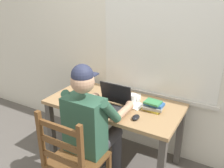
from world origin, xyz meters
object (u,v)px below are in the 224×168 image
computer_mouse (136,117)px  coffee_mug_dark (85,87)px  seated_person (92,123)px  laptop (111,104)px  book_stack_main (153,106)px  desk (114,111)px  landscape_photo_print (119,96)px  coffee_mug_white (133,99)px  wooden_chair (73,162)px

computer_mouse → coffee_mug_dark: bearing=159.1°
seated_person → coffee_mug_dark: (-0.43, 0.51, 0.06)m
seated_person → computer_mouse: seated_person is taller
laptop → book_stack_main: size_ratio=1.65×
desk → seated_person: bearing=-88.8°
coffee_mug_dark → book_stack_main: bearing=-3.7°
book_stack_main → landscape_photo_print: 0.44m
laptop → computer_mouse: 0.29m
desk → coffee_mug_dark: (-0.42, 0.09, 0.15)m
computer_mouse → book_stack_main: bearing=72.6°
desk → coffee_mug_white: (0.16, 0.09, 0.15)m
computer_mouse → landscape_photo_print: bearing=136.1°
wooden_chair → coffee_mug_white: bearing=78.7°
desk → coffee_mug_white: 0.24m
seated_person → computer_mouse: bearing=35.3°
seated_person → coffee_mug_white: seated_person is taller
wooden_chair → desk: bearing=90.7°
laptop → computer_mouse: (0.28, -0.06, -0.04)m
laptop → computer_mouse: bearing=-12.3°
desk → laptop: bearing=-72.0°
coffee_mug_white → coffee_mug_dark: (-0.59, 0.01, 0.00)m
landscape_photo_print → coffee_mug_dark: bearing=-162.0°
laptop → computer_mouse: laptop is taller
laptop → computer_mouse: size_ratio=3.30×
coffee_mug_white → coffee_mug_dark: bearing=179.1°
landscape_photo_print → wooden_chair: bearing=-77.6°
computer_mouse → landscape_photo_print: size_ratio=0.77×
desk → book_stack_main: (0.40, 0.04, 0.14)m
book_stack_main → landscape_photo_print: size_ratio=1.54×
wooden_chair → landscape_photo_print: wooden_chair is taller
seated_person → coffee_mug_white: size_ratio=10.01×
desk → computer_mouse: computer_mouse is taller
wooden_chair → laptop: wooden_chair is taller
wooden_chair → laptop: (0.03, 0.57, 0.29)m
wooden_chair → book_stack_main: wooden_chair is taller
coffee_mug_white → book_stack_main: bearing=-10.6°
laptop → coffee_mug_white: 0.25m
laptop → book_stack_main: bearing=25.6°
laptop → coffee_mug_white: size_ratio=2.63×
desk → landscape_photo_print: size_ratio=10.34×
laptop → landscape_photo_print: laptop is taller
seated_person → coffee_mug_white: (0.16, 0.50, 0.06)m
coffee_mug_dark → wooden_chair: bearing=-61.4°
wooden_chair → laptop: 0.64m
laptop → landscape_photo_print: (-0.07, 0.28, -0.05)m
computer_mouse → landscape_photo_print: 0.49m
laptop → desk: bearing=108.0°
computer_mouse → laptop: bearing=167.7°
wooden_chair → computer_mouse: size_ratio=9.52×
desk → wooden_chair: bearing=-89.3°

